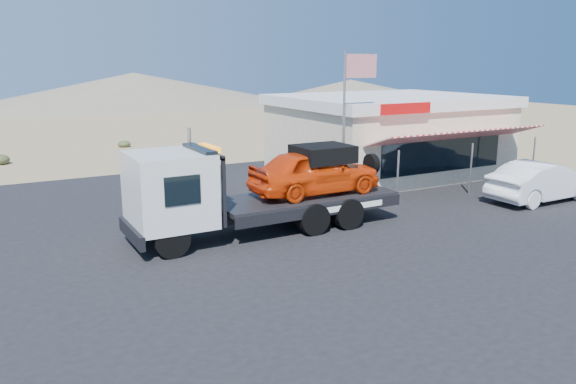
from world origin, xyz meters
name	(u,v)px	position (x,y,z in m)	size (l,w,h in m)	color
ground	(296,257)	(0.00, 0.00, 0.00)	(120.00, 120.00, 0.00)	#9E845A
asphalt_lot	(303,222)	(2.00, 3.00, 0.01)	(32.00, 24.00, 0.02)	black
tow_truck	(260,184)	(0.21, 2.74, 1.64)	(9.10, 2.70, 3.04)	black
white_sedan	(542,181)	(12.13, 1.00, 0.83)	(1.72, 4.94, 1.63)	silver
jerky_store	(387,134)	(10.50, 8.97, 1.99)	(10.40, 9.97, 3.90)	#C0B491
flagpole	(349,110)	(4.93, 4.50, 3.76)	(1.55, 0.10, 6.00)	#99999E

